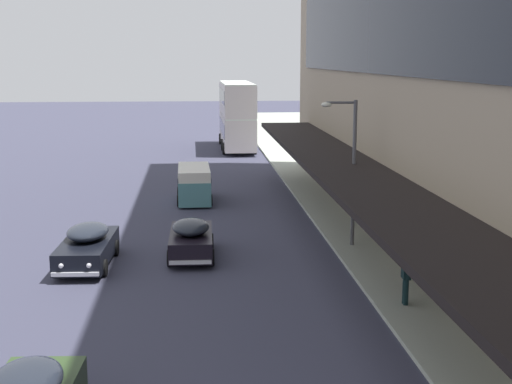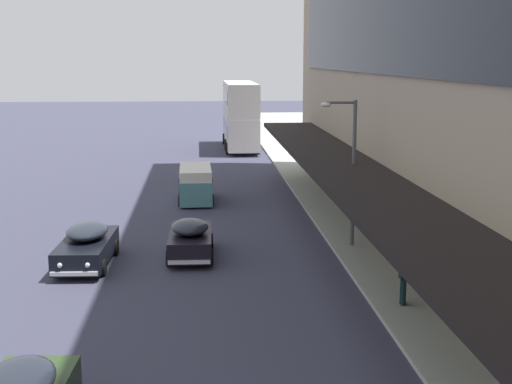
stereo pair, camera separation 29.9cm
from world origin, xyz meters
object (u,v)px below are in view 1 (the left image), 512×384
sedan_lead_mid (88,245)px  vw_van (194,182)px  transit_bus_kerbside_front (237,113)px  street_lamp (350,161)px  pedestrian_at_kerb (406,273)px  sedan_second_near (191,238)px

sedan_lead_mid → vw_van: vw_van is taller
transit_bus_kerbside_front → sedan_lead_mid: size_ratio=2.26×
sedan_lead_mid → street_lamp: street_lamp is taller
transit_bus_kerbside_front → pedestrian_at_kerb: transit_bus_kerbside_front is taller
pedestrian_at_kerb → transit_bus_kerbside_front: bearing=94.1°
transit_bus_kerbside_front → sedan_lead_mid: transit_bus_kerbside_front is taller
sedan_second_near → street_lamp: bearing=6.8°
sedan_lead_mid → street_lamp: size_ratio=0.80×
sedan_lead_mid → sedan_second_near: sedan_lead_mid is taller
sedan_lead_mid → sedan_second_near: (4.00, 0.78, -0.01)m
sedan_lead_mid → pedestrian_at_kerb: 12.33m
pedestrian_at_kerb → street_lamp: street_lamp is taller
transit_bus_kerbside_front → sedan_lead_mid: bearing=-102.7°
pedestrian_at_kerb → sedan_lead_mid: bearing=151.8°
pedestrian_at_kerb → vw_van: bearing=110.5°
sedan_second_near → vw_van: bearing=89.3°
street_lamp → sedan_lead_mid: bearing=-171.6°
sedan_second_near → street_lamp: (6.58, 0.78, 2.97)m
sedan_lead_mid → sedan_second_near: size_ratio=1.14×
transit_bus_kerbside_front → pedestrian_at_kerb: size_ratio=5.92×
pedestrian_at_kerb → street_lamp: bearing=92.2°
sedan_lead_mid → pedestrian_at_kerb: bearing=-28.2°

